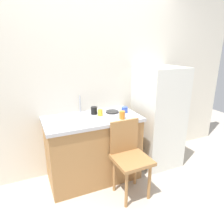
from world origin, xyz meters
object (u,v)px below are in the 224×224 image
chair (129,155)px  cup_yellow (100,113)px  refrigerator (158,117)px  cup_orange (122,115)px  hotplate (112,112)px  cup_black (94,110)px  cup_blue (125,110)px

chair → cup_yellow: (-0.17, 0.47, 0.40)m
refrigerator → cup_orange: bearing=-163.9°
hotplate → refrigerator: bearing=-6.2°
hotplate → cup_black: (-0.24, 0.04, 0.04)m
cup_orange → cup_blue: 0.26m
hotplate → cup_yellow: bearing=-164.7°
cup_orange → cup_yellow: cup_orange is taller
chair → refrigerator: bearing=30.8°
refrigerator → chair: refrigerator is taller
hotplate → cup_black: size_ratio=1.76×
cup_yellow → refrigerator: bearing=-1.5°
cup_yellow → cup_blue: (0.34, -0.01, -0.00)m
cup_black → cup_yellow: (0.05, -0.09, -0.01)m
refrigerator → cup_yellow: 0.91m
cup_black → hotplate: bearing=-9.0°
refrigerator → cup_blue: refrigerator is taller
cup_black → cup_orange: size_ratio=0.99×
cup_yellow → cup_blue: 0.34m
cup_orange → cup_blue: size_ratio=1.18×
chair → cup_yellow: size_ratio=10.95×
hotplate → cup_yellow: (-0.19, -0.05, 0.03)m
hotplate → cup_orange: (0.01, -0.27, 0.04)m
chair → cup_orange: bearing=81.9°
cup_black → cup_yellow: cup_black is taller
chair → hotplate: chair is taller
refrigerator → cup_black: bearing=173.0°
hotplate → cup_black: 0.25m
chair → hotplate: size_ratio=5.24×
cup_black → cup_orange: bearing=-51.6°
hotplate → cup_blue: cup_blue is taller
hotplate → cup_blue: size_ratio=2.06×
cup_black → chair: bearing=-68.9°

